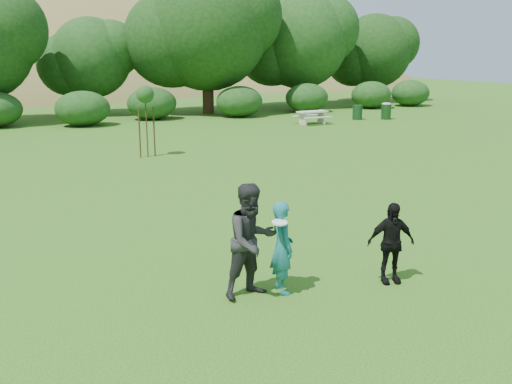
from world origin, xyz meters
TOP-DOWN VIEW (x-y plane):
  - ground at (0.00, 0.00)m, footprint 120.00×120.00m
  - player_teal at (-1.00, 0.22)m, footprint 0.48×0.66m
  - player_grey at (-1.55, 0.32)m, footprint 1.05×0.86m
  - player_black at (0.97, -0.37)m, footprint 0.96×0.64m
  - trash_can_near at (16.61, 20.21)m, footprint 0.60×0.60m
  - frisbee at (-1.17, 0.04)m, footprint 0.27×0.27m
  - sapling at (1.13, 14.15)m, footprint 0.70×0.70m
  - picnic_table at (12.89, 19.68)m, footprint 1.80×1.48m
  - trash_can_lidded at (18.25, 19.45)m, footprint 0.60×0.60m
  - hillside at (-0.56, 68.45)m, footprint 150.00×72.00m
  - tree_row at (3.23, 28.68)m, footprint 53.92×10.38m

SIDE VIEW (x-z plane):
  - hillside at x=-0.56m, z-range -37.97..14.03m
  - ground at x=0.00m, z-range 0.00..0.00m
  - trash_can_near at x=16.61m, z-range 0.00..0.90m
  - picnic_table at x=12.89m, z-range 0.14..0.90m
  - trash_can_lidded at x=18.25m, z-range 0.02..1.07m
  - player_black at x=0.97m, z-range 0.00..1.52m
  - player_teal at x=-1.00m, z-range 0.00..1.66m
  - player_grey at x=-1.55m, z-range 0.00..2.02m
  - frisbee at x=-1.17m, z-range 1.33..1.38m
  - sapling at x=1.13m, z-range 0.99..3.84m
  - tree_row at x=3.23m, z-range 0.06..9.69m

